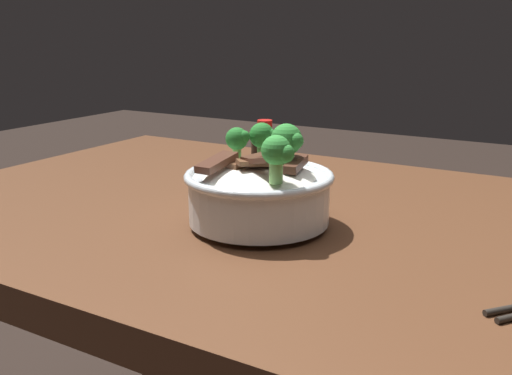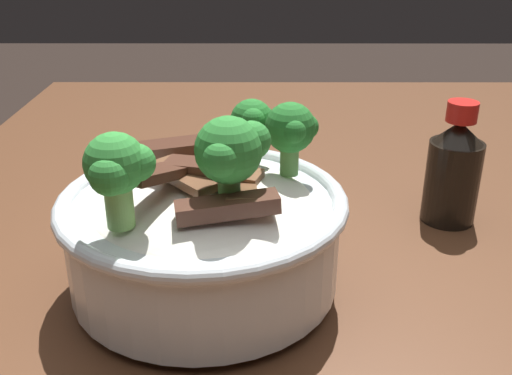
# 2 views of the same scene
# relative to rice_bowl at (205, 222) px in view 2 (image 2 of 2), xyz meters

# --- Properties ---
(rice_bowl) EXTENTS (0.21, 0.21, 0.15)m
(rice_bowl) POSITION_rel_rice_bowl_xyz_m (0.00, 0.00, 0.00)
(rice_bowl) COLOR silver
(rice_bowl) RESTS_ON dining_table
(soy_sauce_bottle) EXTENTS (0.05, 0.05, 0.12)m
(soy_sauce_bottle) POSITION_rel_rice_bowl_xyz_m (-0.12, 0.22, -0.01)
(soy_sauce_bottle) COLOR black
(soy_sauce_bottle) RESTS_ON dining_table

